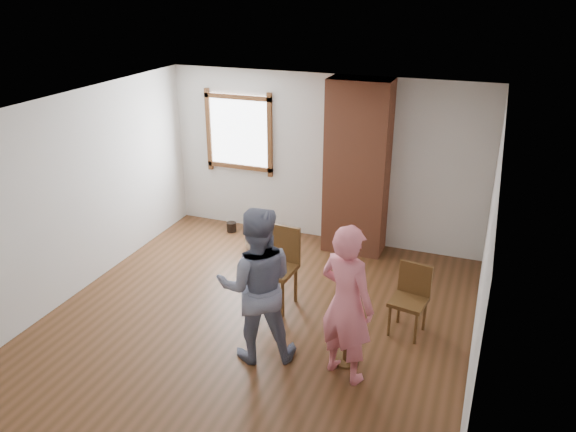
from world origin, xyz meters
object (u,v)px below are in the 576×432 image
Objects in this scene: side_table at (347,330)px; person_pink at (347,304)px; dining_chair_right at (411,295)px; dining_chair_left at (278,262)px; stoneware_crock at (257,233)px; man at (257,285)px.

person_pink reaches higher than side_table.
dining_chair_left is at bearing -171.49° from dining_chair_right.
dining_chair_left is 1.68m from dining_chair_right.
person_pink is at bearing -49.92° from stoneware_crock.
dining_chair_left reaches higher than stoneware_crock.
person_pink is (0.04, -0.20, 0.46)m from side_table.
dining_chair_right is at bearing -167.84° from man.
person_pink reaches higher than dining_chair_left.
person_pink is (-0.50, -1.05, 0.39)m from dining_chair_right.
man is at bearing -66.00° from stoneware_crock.
dining_chair_right is at bearing -92.68° from person_pink.
man is at bearing 23.20° from person_pink.
dining_chair_left is 1.45m from side_table.
dining_chair_right is 1.87m from man.
dining_chair_left reaches higher than dining_chair_right.
person_pink is at bearing -38.73° from dining_chair_left.
person_pink is at bearing 156.96° from man.
dining_chair_left is at bearing -56.70° from stoneware_crock.
stoneware_crock is 0.27× the size of man.
dining_chair_right is at bearing -28.85° from stoneware_crock.
stoneware_crock is 2.80m from man.
man reaches higher than side_table.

